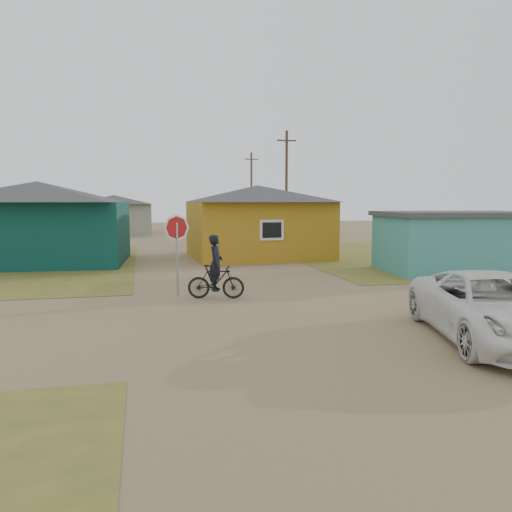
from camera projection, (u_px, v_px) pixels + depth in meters
The scene contains 13 objects.
ground at pixel (286, 317), 13.20m from camera, with size 120.00×120.00×0.00m, color #8D7651.
grass_ne at pixel (454, 254), 28.93m from camera, with size 20.00×18.00×0.00m, color olive.
house_teal at pixel (39, 222), 24.14m from camera, with size 8.93×7.08×4.00m.
house_yellow at pixel (257, 220), 27.10m from camera, with size 7.72×6.76×3.90m.
shed_turquoise at pixel (455, 242), 21.49m from camera, with size 6.71×4.93×2.60m.
house_pale_west at pixel (114, 214), 44.57m from camera, with size 7.04×6.15×3.60m.
house_beige_east at pixel (270, 212), 53.98m from camera, with size 6.95×6.05×3.60m.
house_pale_north at pixel (44, 213), 54.41m from camera, with size 6.28×5.81×3.40m.
utility_pole_near at pixel (286, 186), 35.51m from camera, with size 1.40×0.20×8.00m.
utility_pole_far at pixel (251, 190), 51.23m from camera, with size 1.40×0.20×8.00m.
stop_sign at pixel (177, 236), 15.89m from camera, with size 0.86×0.07×2.64m.
cyclist at pixel (216, 275), 15.59m from camera, with size 1.85×0.91×2.01m.
vehicle at pixel (494, 308), 10.83m from camera, with size 2.45×5.32×1.48m, color white.
Camera 1 is at (-3.71, -12.43, 3.05)m, focal length 35.00 mm.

